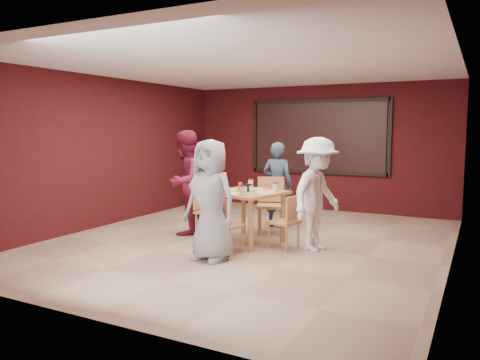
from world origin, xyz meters
The scene contains 11 objects.
floor centered at (0.00, 0.00, 0.00)m, with size 7.00×7.00×0.00m, color tan.
window_blinds centered at (0.00, 3.45, 1.65)m, with size 3.00×0.02×1.50m, color black.
dining_table centered at (-0.02, -0.05, 0.72)m, with size 1.26×1.26×0.98m.
chair_front centered at (0.02, -0.86, 0.47)m, with size 0.47×0.47×0.83m.
chair_back centered at (0.01, 0.83, 0.55)m, with size 0.61×0.61×0.97m.
chair_left centered at (-0.84, 0.02, 0.49)m, with size 0.47×0.47×0.87m.
chair_right centered at (0.73, -0.16, 0.47)m, with size 0.47×0.47×0.83m.
diner_front centered at (0.00, -1.20, 0.84)m, with size 0.82×0.54×1.69m, color gray.
diner_back centered at (-0.04, 1.27, 0.80)m, with size 0.58×0.38×1.59m, color #2F3F54.
diner_left centered at (-1.25, 0.03, 0.90)m, with size 0.88×0.68×1.80m, color maroon.
diner_right centered at (1.14, 0.00, 0.85)m, with size 1.10×0.63×1.71m, color white.
Camera 1 is at (3.32, -6.68, 1.83)m, focal length 35.00 mm.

